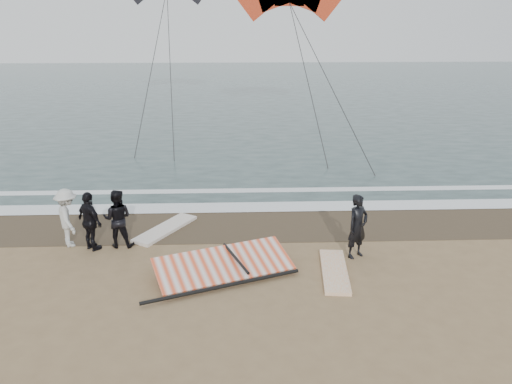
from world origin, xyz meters
TOP-DOWN VIEW (x-y plane):
  - ground at (0.00, 0.00)m, footprint 120.00×120.00m
  - sea at (0.00, 33.00)m, footprint 120.00×54.00m
  - wet_sand at (0.00, 4.50)m, footprint 120.00×2.80m
  - foam_near at (0.00, 5.90)m, footprint 120.00×0.90m
  - foam_far at (0.00, 7.60)m, footprint 120.00×0.45m
  - man_main at (3.03, 2.20)m, footprint 0.77×0.70m
  - board_white at (2.29, 1.31)m, footprint 0.86×2.30m
  - board_cream at (-2.34, 4.11)m, footprint 1.78×2.37m
  - trio_cluster at (-4.26, 3.08)m, footprint 2.35×1.41m
  - sail_rig at (-0.57, 1.47)m, footprint 3.73×2.79m

SIDE VIEW (x-z plane):
  - ground at x=0.00m, z-range 0.00..0.00m
  - wet_sand at x=0.00m, z-range 0.00..0.01m
  - sea at x=0.00m, z-range 0.00..0.02m
  - foam_near at x=0.00m, z-range 0.02..0.03m
  - foam_far at x=0.00m, z-range 0.02..0.03m
  - board_white at x=2.29m, z-range 0.00..0.09m
  - board_cream at x=-2.34m, z-range 0.00..0.10m
  - sail_rig at x=-0.57m, z-range -0.05..0.44m
  - trio_cluster at x=-4.26m, z-range -0.01..1.68m
  - man_main at x=3.03m, z-range 0.00..1.76m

